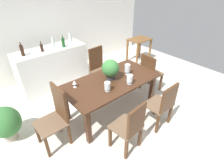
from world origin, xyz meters
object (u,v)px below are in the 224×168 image
Objects in this scene: chair_foot_end at (150,72)px; kitchen_counter at (53,67)px; chair_near_left at (131,126)px; wine_bottle_tall at (63,43)px; wine_bottle_green at (70,38)px; flower_centerpiece at (110,69)px; crystal_vase_left at (127,68)px; crystal_vase_center_near at (130,79)px; chair_far_right at (99,67)px; dining_table at (111,85)px; wine_bottle_amber at (53,42)px; chair_head_end at (56,115)px; side_table at (139,45)px; crystal_vase_right at (107,86)px; wine_bottle_dark at (22,50)px; chair_near_right at (163,104)px; wine_glass at (74,82)px; potted_plant_floor at (6,123)px; wine_bottle_clear at (42,48)px.

chair_foot_end is 2.39m from kitchen_counter.
wine_bottle_tall reaches higher than chair_near_left.
chair_foot_end is at bearing -62.05° from wine_bottle_green.
flower_centerpiece is at bearing -75.76° from kitchen_counter.
crystal_vase_left is 0.13× the size of kitchen_counter.
crystal_vase_center_near is 1.98m from wine_bottle_tall.
dining_table is at bearing -117.41° from chair_far_right.
flower_centerpiece is 1.34× the size of wine_bottle_amber.
chair_foot_end is at bearing 2.31° from crystal_vase_left.
flower_centerpiece is at bearing -85.71° from wine_bottle_tall.
chair_far_right is at bearing 119.86° from chair_head_end.
chair_near_left is 3.49m from side_table.
crystal_vase_right is (0.89, -0.22, 0.28)m from chair_head_end.
wine_bottle_amber is at bearing 168.52° from side_table.
flower_centerpiece is at bearing 91.64° from chair_head_end.
chair_head_end is 0.63× the size of kitchen_counter.
chair_head_end is 1.60m from crystal_vase_left.
chair_head_end is (-0.76, 0.93, 0.05)m from chair_near_left.
chair_far_right is 1.72m from wine_bottle_dark.
chair_near_right is at bearing 174.93° from chair_near_left.
crystal_vase_left is at bearing -88.96° from chair_near_right.
chair_near_left is 3.18× the size of wine_bottle_amber.
kitchen_counter is at bearing 104.24° from flower_centerpiece.
crystal_vase_left is (1.57, -0.03, 0.32)m from chair_head_end.
dining_table is 2.02× the size of chair_near_right.
dining_table is 6.92× the size of wine_bottle_tall.
chair_head_end is at bearing -177.49° from flower_centerpiece.
side_table is at bearing 19.76° from wine_glass.
side_table is at bearing 9.61° from potted_plant_floor.
potted_plant_floor is at bearing -140.55° from kitchen_counter.
crystal_vase_center_near is at bearing 76.37° from chair_head_end.
chair_near_left is 0.92m from crystal_vase_center_near.
crystal_vase_center_near is at bearing -24.34° from potted_plant_floor.
chair_head_end is 1.42m from crystal_vase_center_near.
kitchen_counter reaches higher than crystal_vase_right.
dining_table is at bearing -150.24° from side_table.
chair_near_left reaches higher than chair_foot_end.
crystal_vase_right is at bearing -51.71° from wine_glass.
wine_bottle_dark is (-0.60, -0.04, 0.61)m from kitchen_counter.
wine_bottle_clear is 0.35× the size of potted_plant_floor.
crystal_vase_left is 0.28× the size of side_table.
side_table is (2.09, 1.60, -0.28)m from crystal_vase_center_near.
wine_bottle_green reaches higher than kitchen_counter.
chair_near_left is 1.20m from chair_head_end.
chair_foot_end is at bearing -53.98° from chair_far_right.
chair_far_right reaches higher than crystal_vase_right.
kitchen_counter is 0.69m from wine_bottle_tall.
potted_plant_floor is at bearing 163.13° from wine_glass.
chair_head_end is 4.89× the size of crystal_vase_left.
wine_glass is (0.52, 0.25, 0.29)m from chair_head_end.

